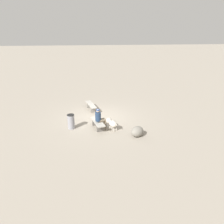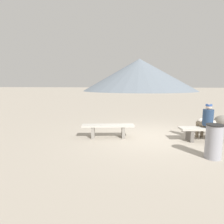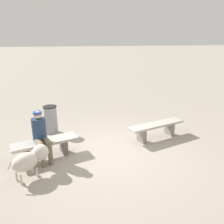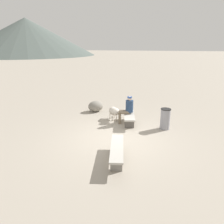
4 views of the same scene
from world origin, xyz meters
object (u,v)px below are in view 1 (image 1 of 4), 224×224
at_px(dog, 111,123).
at_px(trash_bin, 71,122).
at_px(bench_right, 98,123).
at_px(boulder, 137,131).
at_px(bench_left, 91,106).
at_px(seated_person, 100,117).

xyz_separation_m(dog, trash_bin, (-0.57, -2.37, 0.01)).
distance_m(bench_right, boulder, 2.50).
bearing_deg(bench_right, boulder, 44.54).
relative_size(trash_bin, boulder, 1.11).
relative_size(bench_right, dog, 1.98).
bearing_deg(boulder, trash_bin, -114.51).
height_order(bench_left, bench_right, bench_left).
distance_m(bench_right, trash_bin, 1.61).
height_order(bench_left, seated_person, seated_person).
height_order(seated_person, boulder, seated_person).
height_order(bench_left, trash_bin, trash_bin).
height_order(bench_right, dog, dog).
relative_size(bench_left, seated_person, 1.51).
bearing_deg(bench_left, trash_bin, -36.13).
distance_m(seated_person, dog, 0.78).
xyz_separation_m(bench_right, boulder, (1.42, 2.06, -0.04)).
relative_size(bench_right, seated_person, 1.33).
relative_size(bench_left, bench_right, 1.13).
bearing_deg(bench_left, dog, 3.74).
distance_m(trash_bin, boulder, 4.00).
height_order(bench_right, trash_bin, trash_bin).
bearing_deg(seated_person, boulder, 40.36).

